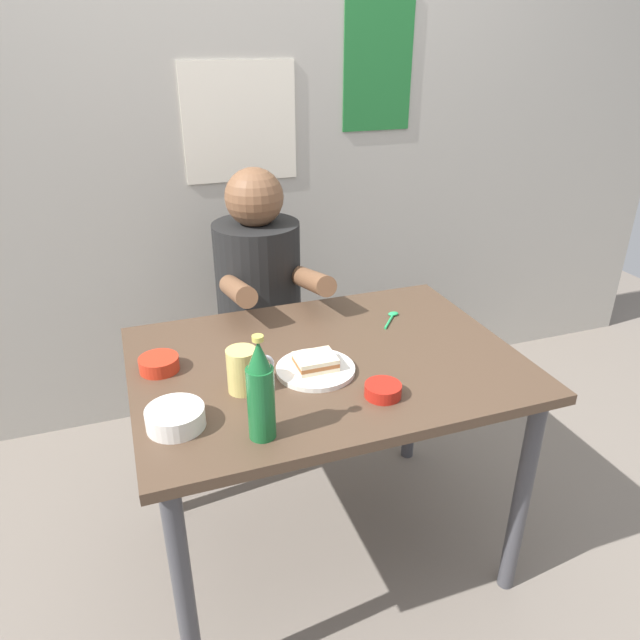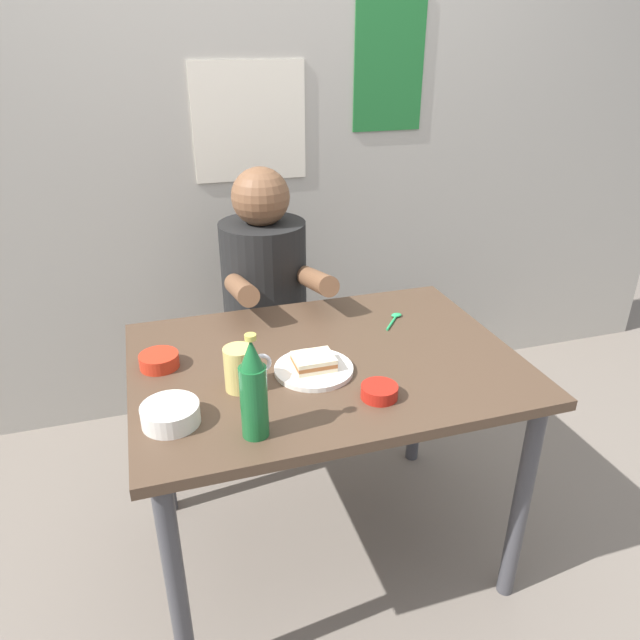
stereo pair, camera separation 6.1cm
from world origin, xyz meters
The scene contains 13 objects.
ground_plane centered at (0.00, 0.00, 0.00)m, with size 6.00×6.00×0.00m, color slate.
wall_back centered at (0.00, 1.05, 1.30)m, with size 4.40×0.09×2.60m.
dining_table centered at (0.00, 0.00, 0.65)m, with size 1.10×0.80×0.74m.
stool centered at (-0.04, 0.63, 0.35)m, with size 0.34×0.34×0.45m.
person_seated centered at (-0.04, 0.62, 0.77)m, with size 0.33×0.56×0.72m.
plate_orange centered at (-0.05, -0.06, 0.75)m, with size 0.22×0.22×0.01m, color silver.
sandwich centered at (-0.05, -0.06, 0.77)m, with size 0.11×0.09×0.04m.
beer_mug centered at (-0.26, -0.09, 0.80)m, with size 0.13×0.08×0.12m.
beer_bottle centered at (-0.26, -0.29, 0.86)m, with size 0.06×0.06×0.26m.
sauce_bowl_chili centered at (-0.46, 0.09, 0.76)m, with size 0.11×0.11×0.04m.
sambal_bowl_red centered at (0.07, -0.23, 0.76)m, with size 0.10×0.10×0.03m.
rice_bowl_white centered at (-0.45, -0.19, 0.77)m, with size 0.14×0.14×0.05m.
spoon centered at (0.30, 0.18, 0.75)m, with size 0.09×0.10×0.01m.
Camera 1 is at (-0.51, -1.38, 1.58)m, focal length 32.75 mm.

